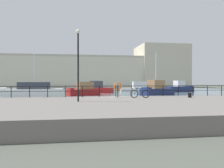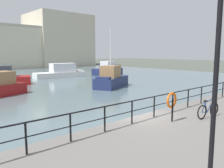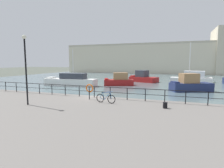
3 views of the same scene
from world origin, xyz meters
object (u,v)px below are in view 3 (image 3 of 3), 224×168
(moored_green_narrowboat, at_px, (71,81))
(moored_harbor_tender, at_px, (190,85))
(moored_small_launch, at_px, (143,78))
(moored_cabin_cruiser, at_px, (192,78))
(harbor_building, at_px, (179,57))
(mooring_bollard, at_px, (165,105))
(parked_bicycle, at_px, (106,98))
(life_ring_stand, at_px, (90,89))
(quay_lamp_post, at_px, (26,62))
(moored_white_yacht, at_px, (119,80))

(moored_green_narrowboat, xyz_separation_m, moored_harbor_tender, (19.92, 0.82, 0.07))
(moored_small_launch, height_order, moored_cabin_cruiser, moored_small_launch)
(harbor_building, relative_size, mooring_bollard, 166.00)
(moored_small_launch, xyz_separation_m, parked_bicycle, (1.69, -26.26, 0.41))
(moored_green_narrowboat, xyz_separation_m, mooring_bollard, (17.40, -14.85, 0.23))
(harbor_building, relative_size, life_ring_stand, 52.28)
(harbor_building, bearing_deg, moored_small_launch, -101.81)
(moored_green_narrowboat, height_order, mooring_bollard, moored_green_narrowboat)
(moored_green_narrowboat, xyz_separation_m, life_ring_stand, (10.74, -13.81, 0.98))
(life_ring_stand, relative_size, quay_lamp_post, 0.26)
(moored_cabin_cruiser, bearing_deg, moored_harbor_tender, -88.46)
(life_ring_stand, bearing_deg, parked_bicycle, -24.45)
(parked_bicycle, height_order, mooring_bollard, parked_bicycle)
(mooring_bollard, bearing_deg, moored_cabin_cruiser, 82.91)
(harbor_building, distance_m, moored_harbor_tender, 46.34)
(moored_small_launch, relative_size, moored_cabin_cruiser, 0.75)
(moored_white_yacht, bearing_deg, moored_green_narrowboat, 5.27)
(moored_green_narrowboat, relative_size, parked_bicycle, 5.47)
(moored_small_launch, distance_m, moored_harbor_tender, 14.00)
(parked_bicycle, relative_size, quay_lamp_post, 0.33)
(moored_green_narrowboat, height_order, moored_white_yacht, moored_green_narrowboat)
(moored_white_yacht, xyz_separation_m, moored_small_launch, (3.07, 7.72, 0.00))
(moored_green_narrowboat, relative_size, quay_lamp_post, 1.78)
(moored_harbor_tender, bearing_deg, harbor_building, -114.17)
(moored_green_narrowboat, relative_size, life_ring_stand, 6.91)
(moored_white_yacht, relative_size, quay_lamp_post, 1.08)
(quay_lamp_post, bearing_deg, moored_cabin_cruiser, 66.69)
(parked_bicycle, bearing_deg, moored_harbor_tender, 71.53)
(moored_cabin_cruiser, bearing_deg, moored_green_narrowboat, -137.95)
(harbor_building, bearing_deg, life_ring_stand, -97.13)
(parked_bicycle, xyz_separation_m, mooring_bollard, (4.75, -0.18, -0.17))
(moored_white_yacht, distance_m, life_ring_stand, 17.93)
(harbor_building, bearing_deg, moored_white_yacht, -103.66)
(moored_small_launch, relative_size, quay_lamp_post, 1.21)
(moored_harbor_tender, distance_m, moored_cabin_cruiser, 14.40)
(harbor_building, distance_m, mooring_bollard, 61.91)
(moored_cabin_cruiser, height_order, mooring_bollard, moored_cabin_cruiser)
(moored_harbor_tender, xyz_separation_m, life_ring_stand, (-9.18, -14.63, 0.91))
(moored_green_narrowboat, bearing_deg, parked_bicycle, 126.08)
(mooring_bollard, bearing_deg, moored_small_launch, 103.69)
(mooring_bollard, height_order, quay_lamp_post, quay_lamp_post)
(moored_small_launch, height_order, life_ring_stand, moored_small_launch)
(mooring_bollard, relative_size, life_ring_stand, 0.31)
(moored_green_narrowboat, height_order, parked_bicycle, moored_green_narrowboat)
(mooring_bollard, bearing_deg, moored_harbor_tender, 80.88)
(parked_bicycle, distance_m, life_ring_stand, 2.18)
(harbor_building, xyz_separation_m, moored_cabin_cruiser, (2.80, -31.69, -5.16))
(moored_green_narrowboat, height_order, moored_cabin_cruiser, moored_green_narrowboat)
(parked_bicycle, bearing_deg, moored_small_launch, 100.34)
(moored_white_yacht, distance_m, moored_small_launch, 8.31)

